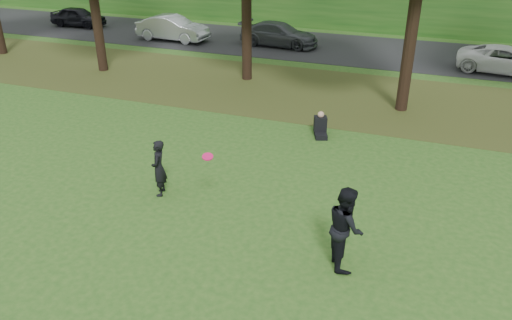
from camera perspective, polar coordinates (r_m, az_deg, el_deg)
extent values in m
plane|color=#255119|center=(10.79, -13.38, -13.86)|extent=(120.00, 120.00, 0.00)
cube|color=#4E431C|center=(21.39, 5.67, 7.72)|extent=(60.00, 7.00, 0.01)
cube|color=black|center=(28.90, 9.94, 12.45)|extent=(70.00, 7.00, 0.02)
imported|color=black|center=(13.43, -11.05, -0.92)|extent=(0.54, 0.66, 1.57)
imported|color=black|center=(10.70, 10.20, -7.57)|extent=(1.02, 1.12, 1.88)
imported|color=black|center=(36.10, -19.66, 15.17)|extent=(3.70, 1.57, 1.25)
imported|color=#ABAFB3|center=(30.61, -9.51, 14.65)|extent=(4.39, 1.74, 1.42)
imported|color=#43464B|center=(28.98, 2.64, 14.18)|extent=(4.55, 2.08, 1.29)
imported|color=white|center=(26.55, 26.72, 10.18)|extent=(4.60, 2.58, 1.22)
cylinder|color=#DC1259|center=(11.95, -5.55, 0.39)|extent=(0.33, 0.31, 0.13)
cube|color=black|center=(17.02, 7.41, 2.83)|extent=(0.57, 0.66, 0.16)
cube|color=black|center=(17.17, 7.36, 4.06)|extent=(0.51, 0.47, 0.56)
sphere|color=tan|center=(17.03, 7.43, 5.18)|extent=(0.22, 0.22, 0.22)
cylinder|color=black|center=(24.94, -17.81, 15.37)|extent=(0.44, 0.44, 5.08)
cylinder|color=black|center=(22.56, -1.07, 14.25)|extent=(0.44, 0.44, 4.12)
cylinder|color=black|center=(19.49, 17.08, 11.90)|extent=(0.44, 0.44, 4.62)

